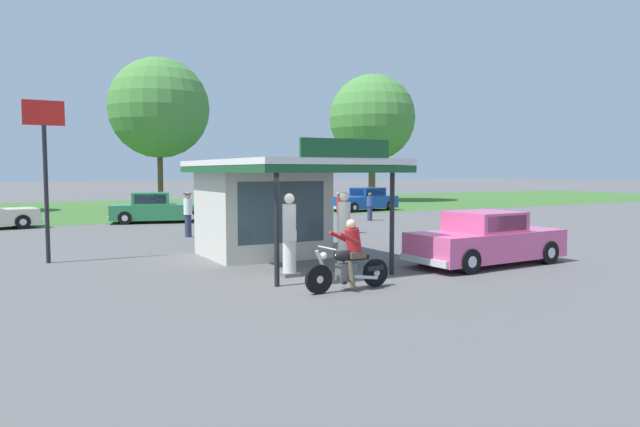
{
  "coord_description": "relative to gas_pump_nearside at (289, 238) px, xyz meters",
  "views": [
    {
      "loc": [
        -6.41,
        -12.52,
        2.64
      ],
      "look_at": [
        1.67,
        2.34,
        1.4
      ],
      "focal_mm": 32.51,
      "sensor_mm": 36.0,
      "label": 1
    }
  ],
  "objects": [
    {
      "name": "ground_plane",
      "position": [
        0.2,
        -0.51,
        -0.96
      ],
      "size": [
        300.0,
        300.0,
        0.0
      ],
      "primitive_type": "plane",
      "color": "#5B5959"
    },
    {
      "name": "grass_verge_strip",
      "position": [
        0.2,
        29.49,
        -0.95
      ],
      "size": [
        120.0,
        24.0,
        0.01
      ],
      "primitive_type": "cube",
      "color": "#3D6B2D",
      "rests_on": "ground"
    },
    {
      "name": "service_station_kiosk",
      "position": [
        0.8,
        3.23,
        0.78
      ],
      "size": [
        4.11,
        6.87,
        3.39
      ],
      "color": "beige",
      "rests_on": "ground"
    },
    {
      "name": "gas_pump_nearside",
      "position": [
        0.0,
        0.0,
        0.0
      ],
      "size": [
        0.44,
        0.44,
        2.09
      ],
      "color": "slate",
      "rests_on": "ground"
    },
    {
      "name": "gas_pump_offside",
      "position": [
        1.59,
        0.0,
        0.01
      ],
      "size": [
        0.44,
        0.44,
        2.11
      ],
      "color": "slate",
      "rests_on": "ground"
    },
    {
      "name": "motorcycle_with_rider",
      "position": [
        0.44,
        -2.16,
        -0.3
      ],
      "size": [
        2.17,
        0.7,
        1.58
      ],
      "color": "black",
      "rests_on": "ground"
    },
    {
      "name": "featured_classic_sedan",
      "position": [
        5.68,
        -1.0,
        -0.28
      ],
      "size": [
        4.91,
        2.15,
        1.51
      ],
      "color": "#E55993",
      "rests_on": "ground"
    },
    {
      "name": "parked_car_back_row_far_left",
      "position": [
        0.63,
        17.09,
        -0.27
      ],
      "size": [
        5.2,
        3.04,
        1.55
      ],
      "color": "#2D844C",
      "rests_on": "ground"
    },
    {
      "name": "parked_car_second_row_spare",
      "position": [
        14.81,
        19.4,
        -0.26
      ],
      "size": [
        5.15,
        2.56,
        1.55
      ],
      "color": "#19479E",
      "rests_on": "ground"
    },
    {
      "name": "parked_car_back_row_right",
      "position": [
        8.08,
        21.02,
        -0.28
      ],
      "size": [
        5.45,
        2.29,
        1.5
      ],
      "color": "#19479E",
      "rests_on": "ground"
    },
    {
      "name": "bystander_leaning_by_kiosk",
      "position": [
        6.14,
        7.89,
        -0.01
      ],
      "size": [
        0.38,
        0.38,
        1.75
      ],
      "color": "brown",
      "rests_on": "ground"
    },
    {
      "name": "bystander_standing_back_lot",
      "position": [
        0.18,
        9.8,
        0.01
      ],
      "size": [
        0.39,
        0.39,
        1.79
      ],
      "color": "#2D3351",
      "rests_on": "ground"
    },
    {
      "name": "bystander_admiring_sedan",
      "position": [
        10.87,
        12.79,
        -0.18
      ],
      "size": [
        0.34,
        0.34,
        1.5
      ],
      "color": "#2D3351",
      "rests_on": "ground"
    },
    {
      "name": "tree_oak_right",
      "position": [
        3.13,
        26.54,
        5.78
      ],
      "size": [
        6.69,
        6.69,
        10.22
      ],
      "color": "brown",
      "rests_on": "ground"
    },
    {
      "name": "tree_oak_distant_spare",
      "position": [
        22.14,
        29.51,
        6.14
      ],
      "size": [
        7.5,
        7.5,
        11.05
      ],
      "color": "brown",
      "rests_on": "ground"
    },
    {
      "name": "roadside_pole_sign",
      "position": [
        -5.19,
        5.22,
        2.22
      ],
      "size": [
        1.1,
        0.12,
        4.64
      ],
      "color": "black",
      "rests_on": "ground"
    }
  ]
}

